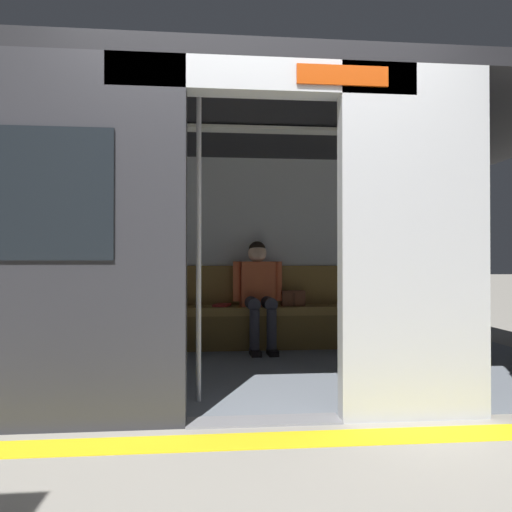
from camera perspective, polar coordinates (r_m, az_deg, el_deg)
ground_plane at (r=3.02m, az=0.96°, el=-19.40°), size 60.00×60.00×0.00m
platform_edge_strip at (r=2.74m, az=1.69°, el=-21.35°), size 8.00×0.24×0.01m
train_car at (r=4.17m, az=-1.76°, el=7.16°), size 6.40×2.91×2.31m
bench_seat at (r=5.28m, az=-1.88°, el=-7.30°), size 3.11×0.44×0.47m
person_seated at (r=5.22m, az=0.30°, el=-3.77°), size 0.55×0.69×1.20m
handbag at (r=5.36m, az=4.49°, el=-5.11°), size 0.26×0.15×0.17m
book at (r=5.29m, az=-4.15°, el=-5.94°), size 0.22×0.26×0.03m
grab_pole_door at (r=3.29m, az=-6.94°, el=1.32°), size 0.04×0.04×2.17m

